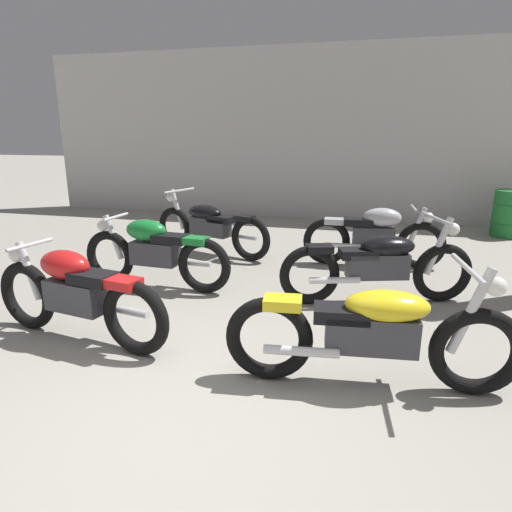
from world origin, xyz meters
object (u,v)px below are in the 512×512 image
(motorcycle_right_row_2, at_px, (374,235))
(motorcycle_left_row_1, at_px, (154,251))
(motorcycle_right_row_0, at_px, (373,331))
(motorcycle_right_row_1, at_px, (378,264))
(motorcycle_left_row_0, at_px, (76,293))
(motorcycle_left_row_2, at_px, (210,225))
(oil_drum, at_px, (509,214))

(motorcycle_right_row_2, bearing_deg, motorcycle_left_row_1, -148.70)
(motorcycle_right_row_0, distance_m, motorcycle_right_row_1, 1.77)
(motorcycle_right_row_2, bearing_deg, motorcycle_right_row_0, -90.20)
(motorcycle_left_row_0, distance_m, motorcycle_left_row_2, 3.16)
(motorcycle_left_row_1, relative_size, motorcycle_right_row_2, 1.00)
(motorcycle_right_row_1, xyz_separation_m, oil_drum, (2.34, 3.99, -0.03))
(motorcycle_right_row_0, bearing_deg, motorcycle_right_row_1, 88.14)
(motorcycle_left_row_0, relative_size, oil_drum, 2.31)
(motorcycle_right_row_0, xyz_separation_m, motorcycle_right_row_1, (0.06, 1.77, 0.00))
(oil_drum, bearing_deg, motorcycle_right_row_1, -120.38)
(motorcycle_left_row_1, xyz_separation_m, motorcycle_right_row_0, (2.58, -1.62, -0.01))
(motorcycle_right_row_1, bearing_deg, motorcycle_left_row_1, -176.80)
(motorcycle_right_row_0, xyz_separation_m, oil_drum, (2.40, 5.76, -0.03))
(motorcycle_left_row_0, height_order, motorcycle_left_row_2, motorcycle_left_row_2)
(motorcycle_right_row_0, distance_m, oil_drum, 6.24)
(motorcycle_left_row_2, height_order, motorcycle_right_row_1, same)
(motorcycle_left_row_1, relative_size, oil_drum, 2.32)
(motorcycle_left_row_1, xyz_separation_m, oil_drum, (4.98, 4.14, -0.03))
(motorcycle_left_row_0, bearing_deg, motorcycle_right_row_2, 49.73)
(motorcycle_right_row_1, height_order, oil_drum, motorcycle_right_row_1)
(motorcycle_right_row_1, bearing_deg, motorcycle_left_row_0, -148.19)
(motorcycle_right_row_2, distance_m, oil_drum, 3.50)
(motorcycle_right_row_0, height_order, oil_drum, motorcycle_right_row_0)
(motorcycle_left_row_1, distance_m, motorcycle_right_row_1, 2.64)
(motorcycle_left_row_2, bearing_deg, motorcycle_right_row_2, -1.95)
(motorcycle_left_row_1, bearing_deg, motorcycle_right_row_1, 3.20)
(motorcycle_left_row_0, height_order, motorcycle_right_row_2, same)
(motorcycle_left_row_0, relative_size, motorcycle_right_row_2, 0.99)
(motorcycle_left_row_1, height_order, motorcycle_right_row_0, motorcycle_right_row_0)
(motorcycle_left_row_2, relative_size, oil_drum, 2.47)
(motorcycle_left_row_0, xyz_separation_m, oil_drum, (4.99, 5.63, -0.03))
(motorcycle_left_row_2, xyz_separation_m, motorcycle_right_row_1, (2.54, -1.51, 0.00))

